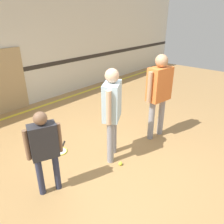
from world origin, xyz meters
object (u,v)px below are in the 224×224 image
Objects in this scene: person_student_right at (159,88)px; tennis_ball_stray_left at (115,117)px; tennis_ball_near_instructor at (120,164)px; person_student_left at (44,145)px; person_instructor at (112,106)px; tennis_ball_by_spare_racket at (58,151)px; racket_spare_on_floor at (60,151)px.

tennis_ball_stray_left is at bearing -84.99° from person_student_right.
tennis_ball_stray_left is at bearing 43.58° from tennis_ball_near_instructor.
person_student_right is at bearing 14.28° from person_student_left.
person_instructor is 24.73× the size of tennis_ball_by_spare_racket.
person_instructor reaches higher than tennis_ball_by_spare_racket.
tennis_ball_by_spare_racket is (-0.05, 0.00, 0.02)m from racket_spare_on_floor.
person_student_right is at bearing -31.38° from tennis_ball_by_spare_racket.
tennis_ball_stray_left is (2.48, 0.87, -0.76)m from person_student_left.
person_student_left reaches higher than tennis_ball_by_spare_racket.
tennis_ball_by_spare_racket is (-0.48, 1.13, 0.00)m from tennis_ball_near_instructor.
tennis_ball_stray_left is at bearing -34.78° from racket_spare_on_floor.
tennis_ball_by_spare_racket is at bearing 93.11° from person_instructor.
person_student_right reaches higher than tennis_ball_stray_left.
tennis_ball_by_spare_racket is at bearing 135.93° from racket_spare_on_floor.
tennis_ball_near_instructor is (0.43, -1.13, 0.02)m from racket_spare_on_floor.
person_student_left reaches higher than racket_spare_on_floor.
person_instructor reaches higher than tennis_ball_near_instructor.
racket_spare_on_floor is at bearing 67.66° from person_student_left.
person_student_right is at bearing -71.58° from racket_spare_on_floor.
tennis_ball_stray_left is (0.08, 1.20, -1.03)m from person_student_right.
tennis_ball_stray_left is at bearing 41.51° from person_student_left.
tennis_ball_near_instructor reaches higher than racket_spare_on_floor.
person_student_right is 26.05× the size of tennis_ball_by_spare_racket.
person_student_right is at bearing 3.38° from tennis_ball_near_instructor.
tennis_ball_by_spare_racket reaches higher than racket_spare_on_floor.
person_student_left is at bearing -160.70° from tennis_ball_stray_left.
person_student_left reaches higher than tennis_ball_near_instructor.
person_student_left is 1.28m from racket_spare_on_floor.
tennis_ball_by_spare_racket is (-1.74, 1.06, -1.03)m from person_student_right.
tennis_ball_near_instructor is at bearing -108.82° from racket_spare_on_floor.
person_instructor is 1.41m from racket_spare_on_floor.
tennis_ball_near_instructor is 1.00× the size of tennis_ball_by_spare_racket.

